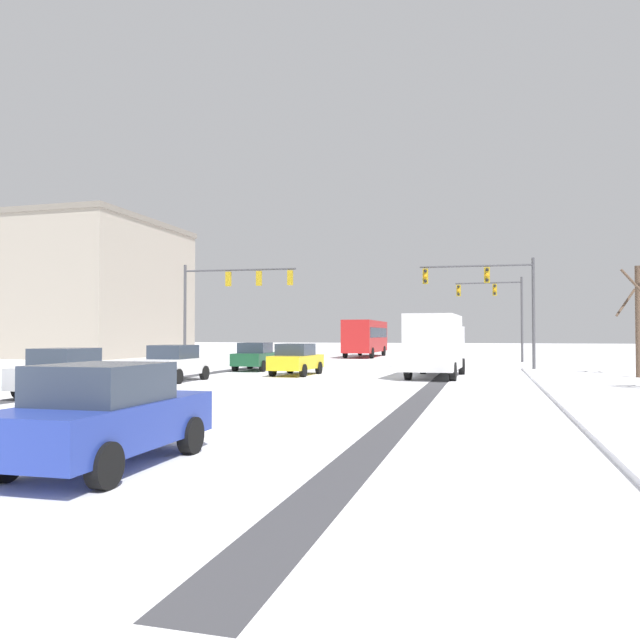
% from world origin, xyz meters
% --- Properties ---
extents(wheel_track_left_lane, '(1.02, 36.68, 0.01)m').
position_xyz_m(wheel_track_left_lane, '(-6.54, 16.67, 0.00)').
color(wheel_track_left_lane, '#424247').
rests_on(wheel_track_left_lane, ground).
extents(wheel_track_right_lane, '(0.79, 36.68, 0.01)m').
position_xyz_m(wheel_track_right_lane, '(5.85, 16.67, 0.00)').
color(wheel_track_right_lane, '#424247').
rests_on(wheel_track_right_lane, ground).
extents(sidewalk_kerb_right, '(4.00, 36.68, 0.12)m').
position_xyz_m(sidewalk_kerb_right, '(11.90, 15.00, 0.06)').
color(sidewalk_kerb_right, white).
rests_on(sidewalk_kerb_right, ground).
extents(traffic_signal_near_left, '(7.31, 0.76, 6.50)m').
position_xyz_m(traffic_signal_near_left, '(-7.57, 29.54, 4.83)').
color(traffic_signal_near_left, '#47474C').
rests_on(traffic_signal_near_left, ground).
extents(traffic_signal_far_right, '(5.05, 0.49, 6.50)m').
position_xyz_m(traffic_signal_far_right, '(8.79, 43.39, 4.60)').
color(traffic_signal_far_right, '#47474C').
rests_on(traffic_signal_far_right, ground).
extents(traffic_signal_near_right, '(6.51, 0.70, 6.50)m').
position_xyz_m(traffic_signal_near_right, '(8.24, 31.20, 4.66)').
color(traffic_signal_near_right, '#47474C').
rests_on(traffic_signal_near_right, ground).
extents(car_dark_green_lead, '(1.98, 4.18, 1.62)m').
position_xyz_m(car_dark_green_lead, '(-5.10, 27.79, 0.82)').
color(car_dark_green_lead, '#194C2D').
rests_on(car_dark_green_lead, ground).
extents(car_yellow_cab_second, '(1.95, 4.16, 1.62)m').
position_xyz_m(car_yellow_cab_second, '(-1.55, 24.38, 0.82)').
color(car_yellow_cab_second, yellow).
rests_on(car_yellow_cab_second, ground).
extents(car_white_third, '(1.84, 4.10, 1.62)m').
position_xyz_m(car_white_third, '(-5.48, 18.89, 0.82)').
color(car_white_third, silver).
rests_on(car_white_third, ground).
extents(car_silver_fourth, '(1.90, 4.13, 1.62)m').
position_xyz_m(car_silver_fourth, '(-5.83, 12.15, 0.82)').
color(car_silver_fourth, '#B7BABF').
rests_on(car_silver_fourth, ground).
extents(car_blue_fifth, '(1.88, 4.13, 1.62)m').
position_xyz_m(car_blue_fifth, '(2.14, 2.81, 0.82)').
color(car_blue_fifth, '#233899').
rests_on(car_blue_fifth, ground).
extents(bus_oncoming, '(2.83, 11.04, 3.38)m').
position_xyz_m(bus_oncoming, '(-3.11, 51.11, 1.99)').
color(bus_oncoming, '#B21E1E').
rests_on(bus_oncoming, ground).
extents(box_truck_delivery, '(2.54, 7.49, 3.02)m').
position_xyz_m(box_truck_delivery, '(5.52, 24.88, 1.63)').
color(box_truck_delivery, silver).
rests_on(box_truck_delivery, ground).
extents(bare_tree_sidewalk_far, '(1.96, 1.90, 5.44)m').
position_xyz_m(bare_tree_sidewalk_far, '(15.05, 27.24, 3.01)').
color(bare_tree_sidewalk_far, brown).
rests_on(bare_tree_sidewalk_far, ground).
extents(office_building_far_left_block, '(29.67, 16.95, 12.87)m').
position_xyz_m(office_building_far_left_block, '(-36.79, 45.24, 6.44)').
color(office_building_far_left_block, '#A89E8E').
rests_on(office_building_far_left_block, ground).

